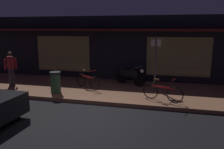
# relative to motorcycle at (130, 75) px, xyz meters

# --- Properties ---
(ground_plane) EXTENTS (60.00, 60.00, 0.00)m
(ground_plane) POSITION_rel_motorcycle_xyz_m (-0.91, -3.98, -0.65)
(ground_plane) COLOR black
(sidewalk_slab) EXTENTS (18.00, 4.00, 0.15)m
(sidewalk_slab) POSITION_rel_motorcycle_xyz_m (-0.91, -0.98, -0.57)
(sidewalk_slab) COLOR brown
(sidewalk_slab) RESTS_ON ground_plane
(storefront_building) EXTENTS (18.00, 3.30, 3.60)m
(storefront_building) POSITION_rel_motorcycle_xyz_m (-0.91, 2.41, 1.16)
(storefront_building) COLOR black
(storefront_building) RESTS_ON ground_plane
(motorcycle) EXTENTS (1.56, 0.94, 0.97)m
(motorcycle) POSITION_rel_motorcycle_xyz_m (0.00, 0.00, 0.00)
(motorcycle) COLOR black
(motorcycle) RESTS_ON sidewalk_slab
(bicycle_parked) EXTENTS (1.57, 0.66, 0.91)m
(bicycle_parked) POSITION_rel_motorcycle_xyz_m (1.64, -2.30, -0.14)
(bicycle_parked) COLOR black
(bicycle_parked) RESTS_ON sidewalk_slab
(bicycle_extra) EXTENTS (1.43, 0.91, 0.91)m
(bicycle_extra) POSITION_rel_motorcycle_xyz_m (-1.85, -1.20, -0.14)
(bicycle_extra) COLOR black
(bicycle_extra) RESTS_ON sidewalk_slab
(person_photographer) EXTENTS (0.44, 0.56, 1.67)m
(person_photographer) POSITION_rel_motorcycle_xyz_m (-5.69, -1.56, 0.38)
(person_photographer) COLOR #28232D
(person_photographer) RESTS_ON sidewalk_slab
(sign_post) EXTENTS (0.44, 0.09, 2.40)m
(sign_post) POSITION_rel_motorcycle_xyz_m (1.24, -0.71, 0.86)
(sign_post) COLOR #47474C
(sign_post) RESTS_ON sidewalk_slab
(trash_bin) EXTENTS (0.48, 0.48, 0.93)m
(trash_bin) POSITION_rel_motorcycle_xyz_m (-2.95, -2.25, -0.03)
(trash_bin) COLOR #2D4C33
(trash_bin) RESTS_ON sidewalk_slab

